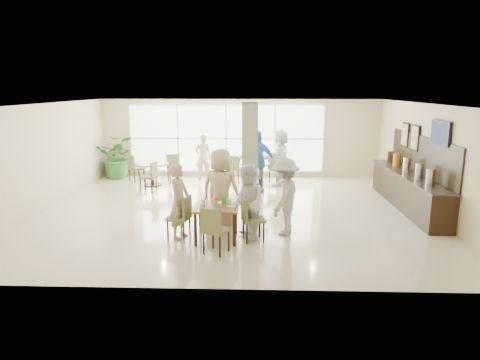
{
  "coord_description": "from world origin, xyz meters",
  "views": [
    {
      "loc": [
        0.54,
        -10.89,
        3.2
      ],
      "look_at": [
        0.2,
        -1.2,
        1.1
      ],
      "focal_mm": 32.0,
      "sensor_mm": 36.0,
      "label": 1
    }
  ],
  "objects_px": {
    "round_table_left": "(152,168)",
    "teen_standing": "(285,197)",
    "potted_plant": "(118,157)",
    "teen_far": "(221,189)",
    "teen_right": "(248,203)",
    "round_table_right": "(255,169)",
    "main_table": "(216,210)",
    "teen_left": "(179,201)",
    "adult_a": "(257,162)",
    "adult_standing": "(203,157)",
    "adult_b": "(280,157)",
    "buffet_counter": "(408,188)"
  },
  "relations": [
    {
      "from": "buffet_counter",
      "to": "adult_b",
      "type": "height_order",
      "value": "buffet_counter"
    },
    {
      "from": "teen_right",
      "to": "adult_standing",
      "type": "bearing_deg",
      "value": 177.5
    },
    {
      "from": "adult_b",
      "to": "buffet_counter",
      "type": "bearing_deg",
      "value": 75.81
    },
    {
      "from": "round_table_left",
      "to": "teen_left",
      "type": "height_order",
      "value": "teen_left"
    },
    {
      "from": "main_table",
      "to": "potted_plant",
      "type": "bearing_deg",
      "value": 123.14
    },
    {
      "from": "main_table",
      "to": "teen_far",
      "type": "height_order",
      "value": "teen_far"
    },
    {
      "from": "main_table",
      "to": "potted_plant",
      "type": "xyz_separation_m",
      "value": [
        -4.08,
        6.24,
        0.12
      ]
    },
    {
      "from": "round_table_right",
      "to": "teen_left",
      "type": "distance_m",
      "value": 5.4
    },
    {
      "from": "round_table_left",
      "to": "round_table_right",
      "type": "relative_size",
      "value": 1.14
    },
    {
      "from": "main_table",
      "to": "buffet_counter",
      "type": "relative_size",
      "value": 0.2
    },
    {
      "from": "round_table_left",
      "to": "teen_left",
      "type": "relative_size",
      "value": 0.7
    },
    {
      "from": "teen_left",
      "to": "adult_standing",
      "type": "bearing_deg",
      "value": 16.78
    },
    {
      "from": "potted_plant",
      "to": "teen_standing",
      "type": "xyz_separation_m",
      "value": [
        5.55,
        -5.84,
        0.08
      ]
    },
    {
      "from": "round_table_right",
      "to": "teen_left",
      "type": "relative_size",
      "value": 0.61
    },
    {
      "from": "teen_left",
      "to": "teen_standing",
      "type": "bearing_deg",
      "value": -67.31
    },
    {
      "from": "teen_standing",
      "to": "potted_plant",
      "type": "bearing_deg",
      "value": -115.15
    },
    {
      "from": "buffet_counter",
      "to": "teen_right",
      "type": "distance_m",
      "value": 5.07
    },
    {
      "from": "round_table_left",
      "to": "teen_right",
      "type": "relative_size",
      "value": 0.7
    },
    {
      "from": "buffet_counter",
      "to": "teen_standing",
      "type": "distance_m",
      "value": 4.18
    },
    {
      "from": "main_table",
      "to": "adult_standing",
      "type": "height_order",
      "value": "adult_standing"
    },
    {
      "from": "potted_plant",
      "to": "adult_standing",
      "type": "xyz_separation_m",
      "value": [
        3.07,
        -0.15,
        0.02
      ]
    },
    {
      "from": "round_table_left",
      "to": "teen_standing",
      "type": "height_order",
      "value": "teen_standing"
    },
    {
      "from": "round_table_right",
      "to": "teen_right",
      "type": "height_order",
      "value": "teen_right"
    },
    {
      "from": "main_table",
      "to": "adult_standing",
      "type": "relative_size",
      "value": 0.59
    },
    {
      "from": "adult_a",
      "to": "teen_far",
      "type": "bearing_deg",
      "value": -106.76
    },
    {
      "from": "teen_far",
      "to": "teen_right",
      "type": "distance_m",
      "value": 0.93
    },
    {
      "from": "round_table_left",
      "to": "adult_b",
      "type": "relative_size",
      "value": 0.61
    },
    {
      "from": "round_table_right",
      "to": "potted_plant",
      "type": "distance_m",
      "value": 4.99
    },
    {
      "from": "potted_plant",
      "to": "teen_left",
      "type": "xyz_separation_m",
      "value": [
        3.27,
        -6.15,
        0.04
      ]
    },
    {
      "from": "adult_b",
      "to": "adult_standing",
      "type": "xyz_separation_m",
      "value": [
        -2.65,
        0.76,
        -0.13
      ]
    },
    {
      "from": "round_table_right",
      "to": "teen_right",
      "type": "relative_size",
      "value": 0.61
    },
    {
      "from": "round_table_left",
      "to": "potted_plant",
      "type": "xyz_separation_m",
      "value": [
        -1.47,
        1.09,
        0.2
      ]
    },
    {
      "from": "potted_plant",
      "to": "adult_standing",
      "type": "bearing_deg",
      "value": -2.78
    },
    {
      "from": "main_table",
      "to": "buffet_counter",
      "type": "distance_m",
      "value": 5.65
    },
    {
      "from": "buffet_counter",
      "to": "adult_standing",
      "type": "bearing_deg",
      "value": 150.33
    },
    {
      "from": "buffet_counter",
      "to": "teen_standing",
      "type": "bearing_deg",
      "value": -146.8
    },
    {
      "from": "teen_standing",
      "to": "adult_b",
      "type": "relative_size",
      "value": 0.92
    },
    {
      "from": "adult_a",
      "to": "adult_standing",
      "type": "bearing_deg",
      "value": 132.48
    },
    {
      "from": "teen_left",
      "to": "main_table",
      "type": "bearing_deg",
      "value": -81.77
    },
    {
      "from": "teen_far",
      "to": "teen_standing",
      "type": "relative_size",
      "value": 1.09
    },
    {
      "from": "round_table_right",
      "to": "teen_left",
      "type": "bearing_deg",
      "value": -107.37
    },
    {
      "from": "teen_left",
      "to": "potted_plant",
      "type": "bearing_deg",
      "value": 42.85
    },
    {
      "from": "round_table_left",
      "to": "potted_plant",
      "type": "bearing_deg",
      "value": 143.31
    },
    {
      "from": "main_table",
      "to": "buffet_counter",
      "type": "height_order",
      "value": "buffet_counter"
    },
    {
      "from": "teen_far",
      "to": "teen_left",
      "type": "bearing_deg",
      "value": 53.48
    },
    {
      "from": "round_table_left",
      "to": "teen_left",
      "type": "bearing_deg",
      "value": -70.35
    },
    {
      "from": "teen_far",
      "to": "adult_a",
      "type": "distance_m",
      "value": 3.69
    },
    {
      "from": "round_table_right",
      "to": "teen_right",
      "type": "bearing_deg",
      "value": -91.54
    },
    {
      "from": "main_table",
      "to": "adult_a",
      "type": "bearing_deg",
      "value": 78.63
    },
    {
      "from": "round_table_right",
      "to": "adult_standing",
      "type": "bearing_deg",
      "value": 154.79
    }
  ]
}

